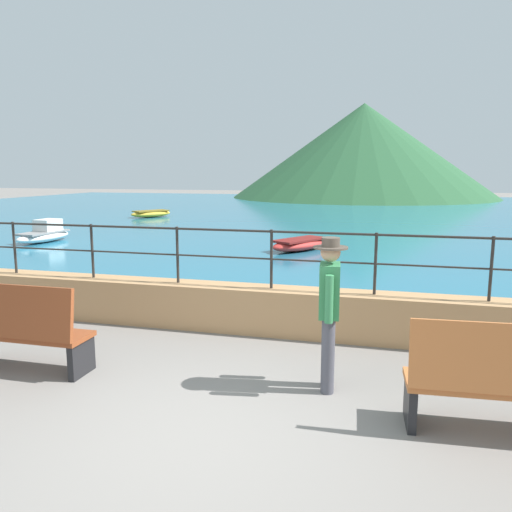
{
  "coord_description": "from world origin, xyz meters",
  "views": [
    {
      "loc": [
        1.7,
        -4.11,
        2.46
      ],
      "look_at": [
        -0.37,
        3.7,
        1.1
      ],
      "focal_mm": 35.37,
      "sensor_mm": 36.0,
      "label": 1
    }
  ],
  "objects_px": {
    "bench_main": "(19,328)",
    "person_walking": "(329,306)",
    "boat_2": "(300,244)",
    "boat_0": "(44,234)",
    "boat_1": "(151,213)",
    "bench_far": "(502,380)"
  },
  "relations": [
    {
      "from": "bench_main",
      "to": "person_walking",
      "type": "relative_size",
      "value": 0.97
    },
    {
      "from": "boat_2",
      "to": "boat_0",
      "type": "bearing_deg",
      "value": -177.59
    },
    {
      "from": "bench_far",
      "to": "person_walking",
      "type": "distance_m",
      "value": 1.84
    },
    {
      "from": "bench_far",
      "to": "boat_2",
      "type": "height_order",
      "value": "bench_far"
    },
    {
      "from": "boat_0",
      "to": "boat_2",
      "type": "bearing_deg",
      "value": 2.41
    },
    {
      "from": "bench_far",
      "to": "boat_0",
      "type": "height_order",
      "value": "bench_far"
    },
    {
      "from": "person_walking",
      "to": "boat_2",
      "type": "xyz_separation_m",
      "value": [
        -2.02,
        9.72,
        -0.72
      ]
    },
    {
      "from": "person_walking",
      "to": "boat_2",
      "type": "height_order",
      "value": "person_walking"
    },
    {
      "from": "bench_far",
      "to": "boat_1",
      "type": "height_order",
      "value": "bench_far"
    },
    {
      "from": "bench_far",
      "to": "person_walking",
      "type": "bearing_deg",
      "value": 159.17
    },
    {
      "from": "person_walking",
      "to": "boat_2",
      "type": "distance_m",
      "value": 9.95
    },
    {
      "from": "boat_0",
      "to": "boat_2",
      "type": "height_order",
      "value": "boat_0"
    },
    {
      "from": "bench_main",
      "to": "boat_0",
      "type": "relative_size",
      "value": 0.72
    },
    {
      "from": "boat_2",
      "to": "boat_1",
      "type": "bearing_deg",
      "value": 136.15
    },
    {
      "from": "bench_main",
      "to": "boat_1",
      "type": "height_order",
      "value": "bench_main"
    },
    {
      "from": "boat_0",
      "to": "boat_1",
      "type": "relative_size",
      "value": 0.97
    },
    {
      "from": "boat_0",
      "to": "boat_1",
      "type": "xyz_separation_m",
      "value": [
        -0.78,
        9.63,
        -0.07
      ]
    },
    {
      "from": "bench_main",
      "to": "person_walking",
      "type": "xyz_separation_m",
      "value": [
        3.74,
        0.46,
        0.42
      ]
    },
    {
      "from": "bench_main",
      "to": "boat_0",
      "type": "distance_m",
      "value": 12.14
    },
    {
      "from": "bench_far",
      "to": "boat_1",
      "type": "distance_m",
      "value": 23.73
    },
    {
      "from": "bench_main",
      "to": "bench_far",
      "type": "relative_size",
      "value": 0.98
    },
    {
      "from": "bench_main",
      "to": "boat_1",
      "type": "relative_size",
      "value": 0.7
    }
  ]
}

